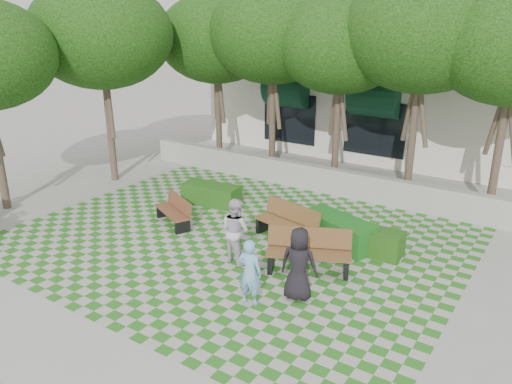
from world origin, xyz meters
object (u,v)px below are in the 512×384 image
Objects in this scene: bench_east at (309,252)px; hedge_east at (366,240)px; bench_mid at (288,223)px; hedge_midright at (338,231)px; person_white at (236,231)px; bench_west at (174,211)px; hedge_midleft at (211,194)px; person_blue at (250,272)px; person_dark at (299,264)px.

hedge_east is (0.76, 1.82, -0.19)m from bench_east.
bench_mid reaches higher than hedge_east.
hedge_east is at bearing -1.75° from hedge_midright.
bench_mid is at bearing -165.79° from hedge_east.
bench_east is at bearing -87.97° from hedge_midright.
bench_mid is 1.92m from person_white.
person_white reaches higher than bench_west.
bench_west is at bearing -3.46° from person_white.
hedge_midleft is (-4.88, 2.34, -0.18)m from bench_east.
hedge_east is 4.00m from person_blue.
person_blue is 0.89× the size of person_white.
bench_mid is (-1.34, 1.29, -0.02)m from bench_east.
person_white is (2.94, -0.93, 0.43)m from bench_west.
bench_west is at bearing -151.50° from bench_mid.
person_blue reaches higher than hedge_east.
bench_mid is at bearing 40.10° from bench_west.
bench_west is at bearing -31.73° from person_dark.
hedge_midright is at bearing 36.92° from bench_mid.
hedge_east is 1.25× the size of person_blue.
bench_mid is 1.09× the size of hedge_east.
bench_west is 4.97m from person_blue.
person_blue is 1.08m from person_dark.
bench_mid is at bearing -156.47° from hedge_midright.
bench_west is at bearing -85.30° from hedge_midleft.
hedge_midleft is (-4.82, 0.49, -0.04)m from hedge_midright.
bench_east is 1.28× the size of person_dark.
person_white is at bearing -31.74° from person_dark.
hedge_midright is 3.15m from person_dark.
bench_mid is 1.21× the size of person_white.
hedge_midleft is at bearing 174.18° from hedge_midright.
hedge_midright is 4.84m from hedge_midleft.
bench_east is 4.74m from bench_west.
hedge_midright is (-0.07, 1.85, -0.14)m from bench_east.
bench_mid reaches higher than bench_west.
person_blue is at bearing -125.41° from bench_east.
person_dark is (5.12, -1.61, 0.42)m from bench_west.
person_white is (-0.43, -1.84, 0.35)m from bench_mid.
person_white reaches higher than person_blue.
person_white is at bearing -42.93° from hedge_midleft.
bench_mid is 1.36× the size of person_blue.
person_white is (-1.71, -2.40, 0.47)m from hedge_midright.
hedge_midleft is at bearing 129.44° from bench_east.
bench_west is at bearing -36.33° from person_blue.
person_blue is (-1.12, -3.81, 0.42)m from hedge_east.
bench_east is 1.98m from hedge_east.
person_blue is (-0.37, -1.99, 0.24)m from bench_east.
hedge_midright is at bearing -102.24° from person_blue.
person_white reaches higher than hedge_midright.
bench_west is 3.11m from person_white.
hedge_east is 5.66m from hedge_midleft.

